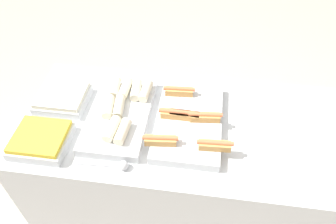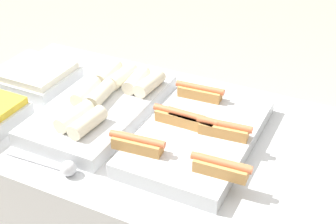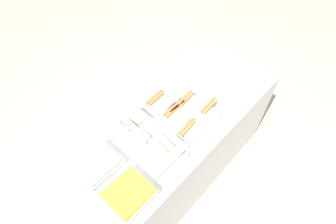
% 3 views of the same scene
% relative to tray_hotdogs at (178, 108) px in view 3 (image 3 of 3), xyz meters
% --- Properties ---
extents(ground_plane, '(12.00, 12.00, 0.00)m').
position_rel_tray_hotdogs_xyz_m(ground_plane, '(-0.00, 0.01, -0.89)').
color(ground_plane, '#ADA393').
extents(counter, '(1.74, 0.79, 0.85)m').
position_rel_tray_hotdogs_xyz_m(counter, '(-0.00, 0.01, -0.46)').
color(counter, silver).
rests_on(counter, ground_plane).
extents(tray_hotdogs, '(0.42, 0.55, 0.10)m').
position_rel_tray_hotdogs_xyz_m(tray_hotdogs, '(0.00, 0.00, 0.00)').
color(tray_hotdogs, silver).
rests_on(tray_hotdogs, counter).
extents(tray_wraps, '(0.30, 0.55, 0.10)m').
position_rel_tray_hotdogs_xyz_m(tray_wraps, '(-0.36, 0.01, 0.00)').
color(tray_wraps, silver).
rests_on(tray_wraps, counter).
extents(tray_side_front, '(0.26, 0.24, 0.07)m').
position_rel_tray_hotdogs_xyz_m(tray_side_front, '(-0.69, -0.22, 0.00)').
color(tray_side_front, silver).
rests_on(tray_side_front, counter).
extents(tray_side_back, '(0.26, 0.24, 0.07)m').
position_rel_tray_hotdogs_xyz_m(tray_side_back, '(-0.69, 0.07, 0.00)').
color(tray_side_back, silver).
rests_on(tray_side_back, counter).
extents(serving_spoon_near, '(0.25, 0.05, 0.05)m').
position_rel_tray_hotdogs_xyz_m(serving_spoon_near, '(-0.29, -0.30, -0.01)').
color(serving_spoon_near, silver).
rests_on(serving_spoon_near, counter).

